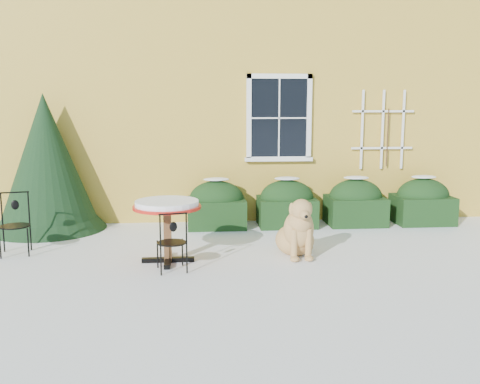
{
  "coord_description": "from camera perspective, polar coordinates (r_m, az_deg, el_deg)",
  "views": [
    {
      "loc": [
        -0.68,
        -7.06,
        2.23
      ],
      "look_at": [
        0.0,
        1.0,
        0.9
      ],
      "focal_mm": 40.0,
      "sensor_mm": 36.0,
      "label": 1
    }
  ],
  "objects": [
    {
      "name": "evergreen_shrub",
      "position": [
        10.11,
        -19.87,
        1.66
      ],
      "size": [
        2.0,
        2.0,
        2.43
      ],
      "rotation": [
        0.0,
        0.0,
        -0.02
      ],
      "color": "black",
      "rests_on": "ground"
    },
    {
      "name": "hedge_row",
      "position": [
        10.06,
        8.66,
        -1.24
      ],
      "size": [
        4.95,
        0.8,
        0.91
      ],
      "color": "black",
      "rests_on": "ground"
    },
    {
      "name": "dog",
      "position": [
        7.94,
        6.14,
        -4.27
      ],
      "size": [
        0.63,
        1.03,
        0.92
      ],
      "rotation": [
        0.0,
        0.0,
        0.08
      ],
      "color": "tan",
      "rests_on": "ground"
    },
    {
      "name": "bistro_table",
      "position": [
        7.61,
        -7.79,
        -2.02
      ],
      "size": [
        0.96,
        0.96,
        0.89
      ],
      "rotation": [
        0.0,
        0.0,
        0.39
      ],
      "color": "black",
      "rests_on": "ground"
    },
    {
      "name": "ground",
      "position": [
        7.44,
        0.65,
        -8.12
      ],
      "size": [
        80.0,
        80.0,
        0.0
      ],
      "primitive_type": "plane",
      "color": "white",
      "rests_on": "ground"
    },
    {
      "name": "house",
      "position": [
        14.11,
        -2.1,
        13.35
      ],
      "size": [
        12.4,
        8.4,
        6.4
      ],
      "color": "gold",
      "rests_on": "ground"
    },
    {
      "name": "patio_chair_near",
      "position": [
        7.25,
        -7.26,
        -5.25
      ],
      "size": [
        0.43,
        0.43,
        0.83
      ],
      "rotation": [
        0.0,
        0.0,
        3.34
      ],
      "color": "black",
      "rests_on": "ground"
    },
    {
      "name": "patio_chair_far",
      "position": [
        8.71,
        -22.88,
        -3.12
      ],
      "size": [
        0.49,
        0.48,
        0.92
      ],
      "rotation": [
        0.0,
        0.0,
        0.2
      ],
      "color": "black",
      "rests_on": "ground"
    }
  ]
}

